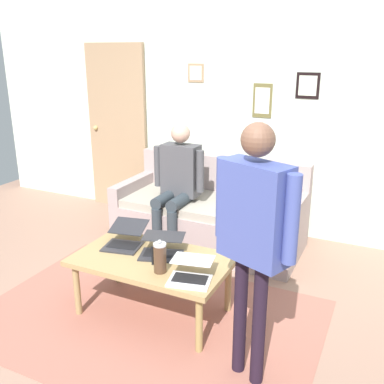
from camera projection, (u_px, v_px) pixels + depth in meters
The scene contains 12 objects.
ground_plane at pixel (146, 324), 3.27m from camera, with size 7.68×7.68×0.00m, color #9B7461.
area_rug at pixel (147, 318), 3.33m from camera, with size 2.56×1.73×0.01m, color #9F6051.
back_wall at pixel (247, 109), 4.74m from camera, with size 7.04×0.11×2.70m.
interior_door at pixel (118, 129), 5.44m from camera, with size 0.82×0.09×2.05m.
couch at pixel (210, 216), 4.55m from camera, with size 1.90×0.87×0.88m.
coffee_table at pixel (152, 264), 3.29m from camera, with size 1.18×0.69×0.47m.
laptop_left at pixel (191, 273), 2.96m from camera, with size 0.34×0.37×0.13m.
laptop_center at pixel (125, 239), 3.48m from camera, with size 0.35×0.43×0.15m.
laptop_right at pixel (162, 248), 3.32m from camera, with size 0.40×0.40×0.12m.
french_press at pixel (160, 257), 3.04m from camera, with size 0.11×0.09×0.25m.
person_standing at pixel (254, 225), 2.44m from camera, with size 0.56×0.32×1.61m.
person_seated at pixel (177, 180), 4.34m from camera, with size 0.55×0.51×1.28m.
Camera 1 is at (-1.52, 2.38, 1.96)m, focal length 40.59 mm.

